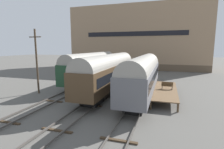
{
  "coord_description": "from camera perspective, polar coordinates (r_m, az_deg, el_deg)",
  "views": [
    {
      "loc": [
        7.6,
        -19.42,
        6.21
      ],
      "look_at": [
        0.0,
        4.76,
        2.2
      ],
      "focal_mm": 28.0,
      "sensor_mm": 36.0,
      "label": 1
    }
  ],
  "objects": [
    {
      "name": "train_car_brown",
      "position": [
        24.25,
        -0.98,
        1.33
      ],
      "size": [
        3.03,
        17.69,
        5.24
      ],
      "color": "black",
      "rests_on": "ground"
    },
    {
      "name": "utility_pole",
      "position": [
        25.17,
        -23.38,
        4.17
      ],
      "size": [
        1.8,
        0.24,
        8.51
      ],
      "color": "#473828",
      "rests_on": "ground"
    },
    {
      "name": "ground_plane",
      "position": [
        21.76,
        -3.79,
        -7.61
      ],
      "size": [
        200.0,
        200.0,
        0.0
      ],
      "primitive_type": "plane",
      "color": "#56544F"
    },
    {
      "name": "warehouse_building",
      "position": [
        52.76,
        8.35,
        11.69
      ],
      "size": [
        37.97,
        10.55,
        17.55
      ],
      "color": "brown",
      "rests_on": "ground"
    },
    {
      "name": "bench",
      "position": [
        22.94,
        17.58,
        -3.4
      ],
      "size": [
        1.4,
        0.4,
        0.91
      ],
      "color": "brown",
      "rests_on": "station_platform"
    },
    {
      "name": "track_right",
      "position": [
        20.54,
        8.86,
        -8.3
      ],
      "size": [
        2.6,
        60.0,
        0.26
      ],
      "color": "#4C4742",
      "rests_on": "ground"
    },
    {
      "name": "track_middle",
      "position": [
        21.72,
        -3.8,
        -7.25
      ],
      "size": [
        2.6,
        60.0,
        0.26
      ],
      "color": "#4C4742",
      "rests_on": "ground"
    },
    {
      "name": "person_worker",
      "position": [
        21.4,
        -12.7,
        -5.11
      ],
      "size": [
        0.32,
        0.32,
        1.78
      ],
      "color": "#282833",
      "rests_on": "ground"
    },
    {
      "name": "train_car_green",
      "position": [
        30.72,
        -6.41,
        2.92
      ],
      "size": [
        2.96,
        17.35,
        5.24
      ],
      "color": "black",
      "rests_on": "ground"
    },
    {
      "name": "station_platform",
      "position": [
        22.83,
        16.86,
        -4.89
      ],
      "size": [
        2.89,
        10.35,
        0.97
      ],
      "color": "brown",
      "rests_on": "ground"
    },
    {
      "name": "train_car_grey",
      "position": [
        22.22,
        9.95,
        0.31
      ],
      "size": [
        3.05,
        16.91,
        5.14
      ],
      "color": "black",
      "rests_on": "ground"
    },
    {
      "name": "track_left",
      "position": [
        23.81,
        -14.63,
        -6.07
      ],
      "size": [
        2.6,
        60.0,
        0.26
      ],
      "color": "#4C4742",
      "rests_on": "ground"
    }
  ]
}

